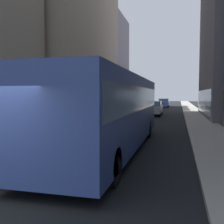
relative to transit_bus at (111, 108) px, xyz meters
The scene contains 10 objects.
ground_plane 28.38m from the transit_bus, 92.43° to the left, with size 120.00×120.00×0.00m, color black.
sidewalk_left 29.18m from the transit_bus, 103.70° to the left, with size 2.40×110.00×0.15m, color gray.
sidewalk_right 28.70m from the transit_bus, 80.96° to the left, with size 2.40×110.00×0.15m, color #9E9991.
building_left_far 46.16m from the transit_bus, 106.73° to the left, with size 8.33×16.32×19.09m.
transit_bus is the anchor object (origin of this frame).
car_yellow_taxi 16.83m from the transit_bus, 98.21° to the left, with size 1.88×4.68×1.62m.
car_silver_sedan 18.88m from the transit_bus, 90.00° to the left, with size 1.80×4.35×1.62m.
car_red_coupe 27.64m from the transit_bus, 94.98° to the left, with size 1.82×4.39×1.62m.
car_blue_hatchback 39.22m from the transit_bus, 90.00° to the left, with size 1.86×4.51×1.62m.
car_grey_wagon 4.71m from the transit_bus, 150.03° to the left, with size 1.94×4.78×1.62m.
Camera 1 is at (3.94, -3.80, 2.32)m, focal length 42.11 mm.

